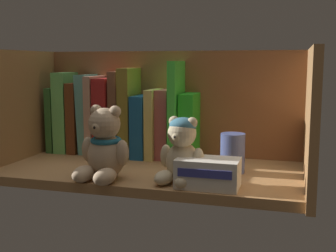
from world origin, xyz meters
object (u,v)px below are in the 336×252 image
at_px(book_3, 89,114).
at_px(book_9, 156,123).
at_px(book_5, 110,116).
at_px(teddy_bear_larger, 104,148).
at_px(book_4, 99,115).
at_px(small_product_box, 208,173).
at_px(book_11, 178,110).
at_px(book_1, 67,112).
at_px(book_6, 121,113).
at_px(book_10, 167,123).
at_px(book_2, 79,117).
at_px(book_0, 58,119).
at_px(teddy_bear_smaller, 181,152).
at_px(book_7, 132,112).
at_px(book_12, 190,126).
at_px(book_8, 145,125).
at_px(pillar_candle, 233,153).

height_order(book_3, book_9, book_3).
bearing_deg(book_5, teddy_bear_larger, -68.76).
bearing_deg(book_4, teddy_bear_larger, -62.74).
bearing_deg(small_product_box, book_11, 117.19).
relative_size(book_1, book_6, 0.98).
bearing_deg(book_10, book_6, 180.00).
bearing_deg(book_1, book_3, 0.00).
height_order(book_2, small_product_box, book_2).
distance_m(book_0, teddy_bear_smaller, 0.45).
height_order(book_7, book_12, book_7).
relative_size(book_8, teddy_bear_smaller, 1.18).
bearing_deg(book_9, teddy_bear_larger, -98.18).
bearing_deg(book_11, book_8, 180.00).
distance_m(book_8, book_12, 0.12).
xyz_separation_m(book_6, teddy_bear_larger, (0.06, -0.24, -0.04)).
xyz_separation_m(book_0, book_11, (0.33, 0.00, 0.03)).
height_order(book_10, pillar_candle, book_10).
height_order(book_2, teddy_bear_smaller, book_2).
xyz_separation_m(teddy_bear_smaller, pillar_candle, (0.09, 0.11, -0.02)).
xyz_separation_m(book_4, teddy_bear_smaller, (0.28, -0.22, -0.04)).
distance_m(book_11, pillar_candle, 0.20).
relative_size(book_4, book_11, 0.84).
relative_size(book_5, book_11, 0.82).
relative_size(book_4, book_6, 0.94).
xyz_separation_m(book_0, book_10, (0.30, 0.00, -0.00)).
relative_size(book_1, pillar_candle, 2.46).
distance_m(book_8, book_9, 0.03).
bearing_deg(pillar_candle, teddy_bear_smaller, -128.38).
bearing_deg(book_8, book_2, -180.00).
bearing_deg(teddy_bear_smaller, book_11, 106.52).
bearing_deg(pillar_candle, book_4, 162.98).
height_order(book_10, small_product_box, book_10).
distance_m(book_8, small_product_box, 0.32).
bearing_deg(book_2, book_12, 0.00).
height_order(book_4, teddy_bear_smaller, book_4).
bearing_deg(book_10, book_8, 180.00).
bearing_deg(small_product_box, book_0, 152.51).
bearing_deg(book_12, book_10, 180.00).
relative_size(book_7, pillar_candle, 2.61).
bearing_deg(book_10, book_4, 180.00).
distance_m(book_8, book_11, 0.10).
distance_m(book_5, book_10, 0.16).
xyz_separation_m(book_2, book_8, (0.18, 0.00, -0.01)).
xyz_separation_m(book_0, pillar_candle, (0.48, -0.11, -0.04)).
bearing_deg(book_11, book_5, -180.00).
relative_size(book_4, book_10, 1.19).
height_order(book_7, teddy_bear_smaller, book_7).
xyz_separation_m(book_9, pillar_candle, (0.21, -0.11, -0.04)).
height_order(book_6, book_8, book_6).
distance_m(book_2, book_6, 0.12).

